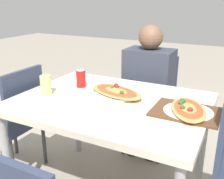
{
  "coord_description": "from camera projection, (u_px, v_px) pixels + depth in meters",
  "views": [
    {
      "loc": [
        0.71,
        -1.37,
        1.35
      ],
      "look_at": [
        -0.0,
        0.03,
        0.8
      ],
      "focal_mm": 42.0,
      "sensor_mm": 36.0,
      "label": 1
    }
  ],
  "objects": [
    {
      "name": "pizza_second",
      "position": [
        188.0,
        110.0,
        1.46
      ],
      "size": [
        0.29,
        0.39,
        0.06
      ],
      "color": "white",
      "rests_on": "dining_table"
    },
    {
      "name": "soda_can",
      "position": [
        81.0,
        78.0,
        1.88
      ],
      "size": [
        0.07,
        0.07,
        0.12
      ],
      "color": "red",
      "rests_on": "dining_table"
    },
    {
      "name": "pizza_main",
      "position": [
        116.0,
        92.0,
        1.73
      ],
      "size": [
        0.45,
        0.33,
        0.05
      ],
      "color": "white",
      "rests_on": "dining_table"
    },
    {
      "name": "drink_glass",
      "position": [
        46.0,
        85.0,
        1.72
      ],
      "size": [
        0.07,
        0.07,
        0.13
      ],
      "color": "#E0DB7F",
      "rests_on": "dining_table"
    },
    {
      "name": "person_seated",
      "position": [
        148.0,
        82.0,
        2.23
      ],
      "size": [
        0.39,
        0.29,
        1.15
      ],
      "rotation": [
        0.0,
        0.0,
        3.14
      ],
      "color": "#2D2D38",
      "rests_on": "ground_plane"
    },
    {
      "name": "dining_table",
      "position": [
        110.0,
        110.0,
        1.68
      ],
      "size": [
        1.19,
        0.9,
        0.74
      ],
      "color": "beige",
      "rests_on": "ground_plane"
    },
    {
      "name": "chair_far_seated",
      "position": [
        151.0,
        98.0,
        2.39
      ],
      "size": [
        0.4,
        0.4,
        0.87
      ],
      "rotation": [
        0.0,
        0.0,
        3.14
      ],
      "color": "#2D3851",
      "rests_on": "ground_plane"
    },
    {
      "name": "serving_tray",
      "position": [
        186.0,
        112.0,
        1.47
      ],
      "size": [
        0.37,
        0.28,
        0.01
      ],
      "color": "brown",
      "rests_on": "dining_table"
    },
    {
      "name": "chair_side_left",
      "position": [
        16.0,
        117.0,
        2.01
      ],
      "size": [
        0.4,
        0.4,
        0.87
      ],
      "rotation": [
        0.0,
        0.0,
        1.57
      ],
      "color": "#2D3851",
      "rests_on": "ground_plane"
    }
  ]
}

